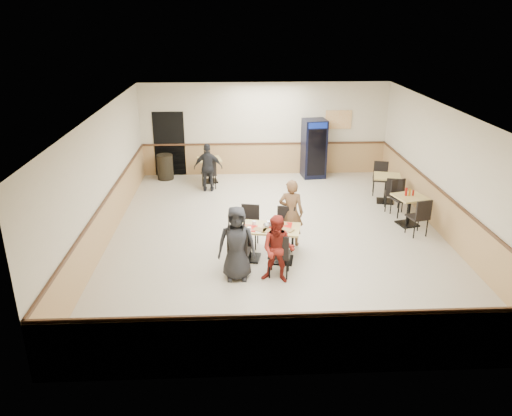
{
  "coord_description": "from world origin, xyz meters",
  "views": [
    {
      "loc": [
        -1.01,
        -10.97,
        5.03
      ],
      "look_at": [
        -0.53,
        -0.5,
        0.91
      ],
      "focal_mm": 35.0,
      "sensor_mm": 36.0,
      "label": 1
    }
  ],
  "objects_px": {
    "main_table": "(266,238)",
    "side_table_near": "(409,206)",
    "lone_diner": "(208,168)",
    "back_table": "(210,167)",
    "pepsi_cooler": "(314,149)",
    "diner_woman_left": "(237,243)",
    "trash_bin": "(165,167)",
    "diner_woman_right": "(278,249)",
    "side_table_far": "(386,185)",
    "diner_man_opposite": "(291,213)"
  },
  "relations": [
    {
      "from": "side_table_near",
      "to": "side_table_far",
      "type": "relative_size",
      "value": 0.99
    },
    {
      "from": "lone_diner",
      "to": "side_table_near",
      "type": "xyz_separation_m",
      "value": [
        5.15,
        -2.84,
        -0.21
      ]
    },
    {
      "from": "pepsi_cooler",
      "to": "lone_diner",
      "type": "bearing_deg",
      "value": -165.81
    },
    {
      "from": "diner_woman_right",
      "to": "trash_bin",
      "type": "relative_size",
      "value": 1.73
    },
    {
      "from": "lone_diner",
      "to": "pepsi_cooler",
      "type": "distance_m",
      "value": 3.59
    },
    {
      "from": "side_table_near",
      "to": "pepsi_cooler",
      "type": "distance_m",
      "value": 4.49
    },
    {
      "from": "main_table",
      "to": "trash_bin",
      "type": "height_order",
      "value": "trash_bin"
    },
    {
      "from": "lone_diner",
      "to": "trash_bin",
      "type": "height_order",
      "value": "lone_diner"
    },
    {
      "from": "diner_woman_left",
      "to": "lone_diner",
      "type": "bearing_deg",
      "value": 99.59
    },
    {
      "from": "diner_woman_left",
      "to": "lone_diner",
      "type": "height_order",
      "value": "diner_woman_left"
    },
    {
      "from": "lone_diner",
      "to": "side_table_far",
      "type": "height_order",
      "value": "lone_diner"
    },
    {
      "from": "side_table_near",
      "to": "pepsi_cooler",
      "type": "bearing_deg",
      "value": 113.66
    },
    {
      "from": "side_table_near",
      "to": "side_table_far",
      "type": "height_order",
      "value": "side_table_far"
    },
    {
      "from": "back_table",
      "to": "pepsi_cooler",
      "type": "distance_m",
      "value": 3.41
    },
    {
      "from": "main_table",
      "to": "side_table_near",
      "type": "relative_size",
      "value": 1.77
    },
    {
      "from": "main_table",
      "to": "trash_bin",
      "type": "xyz_separation_m",
      "value": [
        -2.87,
        5.82,
        -0.11
      ]
    },
    {
      "from": "main_table",
      "to": "side_table_far",
      "type": "bearing_deg",
      "value": 54.46
    },
    {
      "from": "side_table_far",
      "to": "main_table",
      "type": "bearing_deg",
      "value": -136.75
    },
    {
      "from": "diner_man_opposite",
      "to": "trash_bin",
      "type": "xyz_separation_m",
      "value": [
        -3.49,
        5.05,
        -0.38
      ]
    },
    {
      "from": "diner_woman_right",
      "to": "back_table",
      "type": "bearing_deg",
      "value": 121.18
    },
    {
      "from": "diner_woman_left",
      "to": "back_table",
      "type": "xyz_separation_m",
      "value": [
        -0.8,
        6.24,
        -0.27
      ]
    },
    {
      "from": "main_table",
      "to": "trash_bin",
      "type": "relative_size",
      "value": 1.93
    },
    {
      "from": "diner_woman_left",
      "to": "trash_bin",
      "type": "height_order",
      "value": "diner_woman_left"
    },
    {
      "from": "back_table",
      "to": "trash_bin",
      "type": "distance_m",
      "value": 1.49
    },
    {
      "from": "diner_woman_left",
      "to": "side_table_far",
      "type": "height_order",
      "value": "diner_woman_left"
    },
    {
      "from": "back_table",
      "to": "trash_bin",
      "type": "xyz_separation_m",
      "value": [
        -1.44,
        0.35,
        -0.1
      ]
    },
    {
      "from": "diner_woman_left",
      "to": "trash_bin",
      "type": "relative_size",
      "value": 1.91
    },
    {
      "from": "lone_diner",
      "to": "back_table",
      "type": "bearing_deg",
      "value": -89.07
    },
    {
      "from": "side_table_far",
      "to": "lone_diner",
      "type": "bearing_deg",
      "value": 166.71
    },
    {
      "from": "side_table_near",
      "to": "back_table",
      "type": "distance_m",
      "value": 6.34
    },
    {
      "from": "side_table_near",
      "to": "back_table",
      "type": "relative_size",
      "value": 1.06
    },
    {
      "from": "diner_woman_right",
      "to": "side_table_near",
      "type": "height_order",
      "value": "diner_woman_right"
    },
    {
      "from": "back_table",
      "to": "diner_woman_left",
      "type": "bearing_deg",
      "value": -82.72
    },
    {
      "from": "lone_diner",
      "to": "side_table_near",
      "type": "height_order",
      "value": "lone_diner"
    },
    {
      "from": "diner_woman_right",
      "to": "back_table",
      "type": "height_order",
      "value": "diner_woman_right"
    },
    {
      "from": "main_table",
      "to": "lone_diner",
      "type": "height_order",
      "value": "lone_diner"
    },
    {
      "from": "side_table_far",
      "to": "back_table",
      "type": "relative_size",
      "value": 1.07
    },
    {
      "from": "diner_woman_right",
      "to": "diner_man_opposite",
      "type": "xyz_separation_m",
      "value": [
        0.44,
        1.7,
        0.09
      ]
    },
    {
      "from": "diner_man_opposite",
      "to": "back_table",
      "type": "height_order",
      "value": "diner_man_opposite"
    },
    {
      "from": "side_table_near",
      "to": "back_table",
      "type": "bearing_deg",
      "value": 144.32
    },
    {
      "from": "back_table",
      "to": "diner_woman_right",
      "type": "bearing_deg",
      "value": -75.9
    },
    {
      "from": "main_table",
      "to": "diner_man_opposite",
      "type": "bearing_deg",
      "value": 62.1
    },
    {
      "from": "diner_woman_right",
      "to": "pepsi_cooler",
      "type": "relative_size",
      "value": 0.74
    },
    {
      "from": "side_table_near",
      "to": "diner_man_opposite",
      "type": "bearing_deg",
      "value": -162.14
    },
    {
      "from": "back_table",
      "to": "trash_bin",
      "type": "height_order",
      "value": "trash_bin"
    },
    {
      "from": "diner_man_opposite",
      "to": "back_table",
      "type": "bearing_deg",
      "value": -52.17
    },
    {
      "from": "diner_woman_right",
      "to": "side_table_far",
      "type": "bearing_deg",
      "value": 68.67
    },
    {
      "from": "diner_man_opposite",
      "to": "back_table",
      "type": "xyz_separation_m",
      "value": [
        -2.05,
        4.7,
        -0.28
      ]
    },
    {
      "from": "back_table",
      "to": "pepsi_cooler",
      "type": "relative_size",
      "value": 0.44
    },
    {
      "from": "back_table",
      "to": "pepsi_cooler",
      "type": "bearing_deg",
      "value": 6.67
    }
  ]
}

